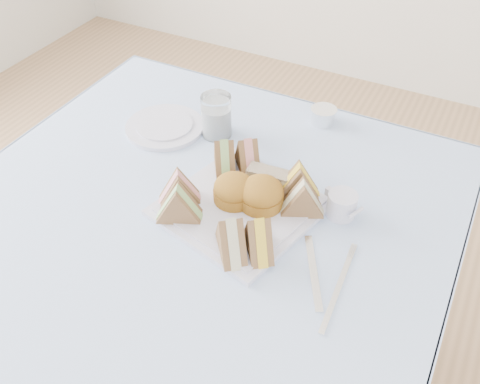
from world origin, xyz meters
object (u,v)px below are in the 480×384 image
at_px(table, 201,323).
at_px(water_glass, 216,116).
at_px(serving_plate, 240,208).
at_px(creamer_jug, 342,205).

xyz_separation_m(table, water_glass, (-0.09, 0.27, 0.43)).
xyz_separation_m(serving_plate, creamer_jug, (0.19, 0.08, 0.02)).
bearing_deg(serving_plate, table, -130.50).
relative_size(table, serving_plate, 3.17).
distance_m(serving_plate, creamer_jug, 0.21).
height_order(table, creamer_jug, creamer_jug).
distance_m(table, creamer_jug, 0.50).
relative_size(table, water_glass, 8.53).
xyz_separation_m(water_glass, creamer_jug, (0.36, -0.13, -0.03)).
height_order(serving_plate, creamer_jug, creamer_jug).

